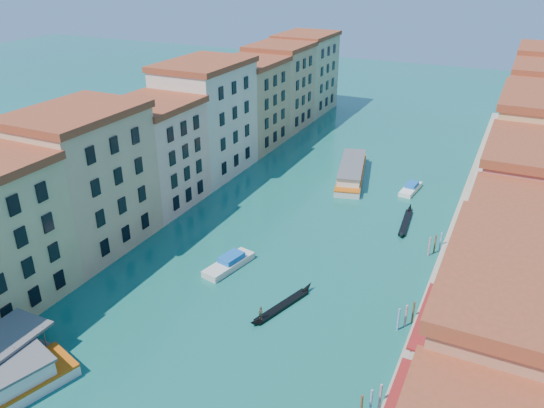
% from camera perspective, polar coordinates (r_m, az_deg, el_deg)
% --- Properties ---
extents(left_bank_palazzos, '(12.80, 128.40, 21.00)m').
position_cam_1_polar(left_bank_palazzos, '(95.73, -9.04, 7.68)').
color(left_bank_palazzos, tan).
rests_on(left_bank_palazzos, ground).
extents(right_bank_palazzos, '(12.80, 128.40, 21.00)m').
position_cam_1_polar(right_bank_palazzos, '(80.44, 26.37, 1.81)').
color(right_bank_palazzos, '#A64B33').
rests_on(right_bank_palazzos, ground).
extents(quay, '(4.00, 140.00, 1.00)m').
position_cam_1_polar(quay, '(84.22, 19.80, -2.94)').
color(quay, gray).
rests_on(quay, ground).
extents(mooring_poles_right, '(1.44, 54.24, 3.20)m').
position_cam_1_polar(mooring_poles_right, '(54.23, 11.44, -18.34)').
color(mooring_poles_right, '#512B1B').
rests_on(mooring_poles_right, ground).
extents(vaporetto_far, '(8.83, 20.09, 2.91)m').
position_cam_1_polar(vaporetto_far, '(100.71, 8.54, 3.54)').
color(vaporetto_far, beige).
rests_on(vaporetto_far, ground).
extents(gondola_fore, '(4.24, 10.99, 2.25)m').
position_cam_1_polar(gondola_fore, '(64.27, 1.08, -10.82)').
color(gondola_fore, black).
rests_on(gondola_fore, ground).
extents(gondola_far, '(1.90, 11.65, 1.65)m').
position_cam_1_polar(gondola_far, '(85.54, 14.21, -1.82)').
color(gondola_far, black).
rests_on(gondola_far, ground).
extents(motorboat_mid, '(4.09, 8.36, 1.66)m').
position_cam_1_polar(motorboat_mid, '(71.87, -4.61, -6.33)').
color(motorboat_mid, silver).
rests_on(motorboat_mid, ground).
extents(motorboat_far, '(2.83, 6.98, 1.41)m').
position_cam_1_polar(motorboat_far, '(97.31, 14.71, 1.67)').
color(motorboat_far, white).
rests_on(motorboat_far, ground).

